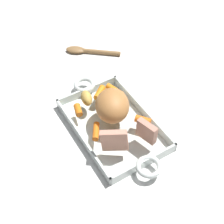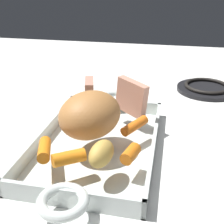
% 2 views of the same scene
% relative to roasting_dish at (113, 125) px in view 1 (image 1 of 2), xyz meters
% --- Properties ---
extents(ground_plane, '(1.94, 1.94, 0.00)m').
position_rel_roasting_dish_xyz_m(ground_plane, '(0.00, 0.00, -0.01)').
color(ground_plane, white).
extents(roasting_dish, '(0.45, 0.23, 0.04)m').
position_rel_roasting_dish_xyz_m(roasting_dish, '(0.00, 0.00, 0.00)').
color(roasting_dish, silver).
rests_on(roasting_dish, ground_plane).
extents(pork_roast, '(0.16, 0.15, 0.08)m').
position_rel_roasting_dish_xyz_m(pork_roast, '(0.02, -0.01, 0.07)').
color(pork_roast, '#B5763F').
rests_on(pork_roast, roasting_dish).
extents(roast_slice_thin, '(0.06, 0.08, 0.08)m').
position_rel_roasting_dish_xyz_m(roast_slice_thin, '(-0.09, 0.05, 0.06)').
color(roast_slice_thin, tan).
rests_on(roast_slice_thin, roasting_dish).
extents(roast_slice_outer, '(0.07, 0.03, 0.06)m').
position_rel_roasting_dish_xyz_m(roast_slice_outer, '(-0.11, -0.05, 0.06)').
color(roast_slice_outer, tan).
rests_on(roast_slice_outer, roasting_dish).
extents(baby_carrot_center_left, '(0.06, 0.05, 0.02)m').
position_rel_roasting_dish_xyz_m(baby_carrot_center_left, '(-0.02, 0.07, 0.04)').
color(baby_carrot_center_left, orange).
rests_on(baby_carrot_center_left, roasting_dish).
extents(baby_carrot_southwest, '(0.04, 0.03, 0.02)m').
position_rel_roasting_dish_xyz_m(baby_carrot_southwest, '(0.08, 0.08, 0.04)').
color(baby_carrot_southwest, orange).
rests_on(baby_carrot_southwest, roasting_dish).
extents(baby_carrot_northeast, '(0.07, 0.04, 0.03)m').
position_rel_roasting_dish_xyz_m(baby_carrot_northeast, '(0.10, -0.07, 0.04)').
color(baby_carrot_northeast, orange).
rests_on(baby_carrot_northeast, roasting_dish).
extents(baby_carrot_center_right, '(0.05, 0.05, 0.02)m').
position_rel_roasting_dish_xyz_m(baby_carrot_center_right, '(-0.06, -0.07, 0.04)').
color(baby_carrot_center_right, orange).
rests_on(baby_carrot_center_right, roasting_dish).
extents(baby_carrot_northwest, '(0.05, 0.06, 0.02)m').
position_rel_roasting_dish_xyz_m(baby_carrot_northwest, '(0.11, -0.02, 0.04)').
color(baby_carrot_northwest, orange).
rests_on(baby_carrot_northwest, roasting_dish).
extents(potato_halved, '(0.06, 0.05, 0.04)m').
position_rel_roasting_dish_xyz_m(potato_halved, '(0.10, 0.03, 0.05)').
color(potato_halved, gold).
rests_on(potato_halved, roasting_dish).
extents(serving_spoon, '(0.16, 0.18, 0.02)m').
position_rel_roasting_dish_xyz_m(serving_spoon, '(0.37, -0.11, -0.00)').
color(serving_spoon, olive).
rests_on(serving_spoon, ground_plane).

